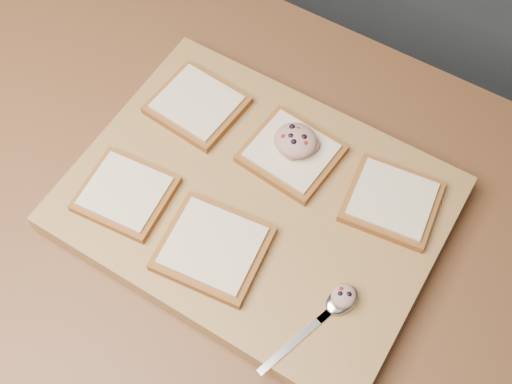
% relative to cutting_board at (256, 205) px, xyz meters
% --- Properties ---
extents(ground, '(4.00, 4.00, 0.00)m').
position_rel_cutting_board_xyz_m(ground, '(0.04, -0.03, -0.92)').
color(ground, '#515459').
rests_on(ground, ground).
extents(island_counter, '(2.00, 0.80, 0.90)m').
position_rel_cutting_board_xyz_m(island_counter, '(0.04, -0.03, -0.47)').
color(island_counter, slate).
rests_on(island_counter, ground).
extents(cutting_board, '(0.49, 0.37, 0.04)m').
position_rel_cutting_board_xyz_m(cutting_board, '(0.00, 0.00, 0.00)').
color(cutting_board, '#A87E48').
rests_on(cutting_board, island_counter).
extents(bread_far_left, '(0.13, 0.12, 0.02)m').
position_rel_cutting_board_xyz_m(bread_far_left, '(-0.15, 0.08, 0.03)').
color(bread_far_left, brown).
rests_on(bread_far_left, cutting_board).
extents(bread_far_center, '(0.13, 0.12, 0.02)m').
position_rel_cutting_board_xyz_m(bread_far_center, '(0.01, 0.08, 0.03)').
color(bread_far_center, brown).
rests_on(bread_far_center, cutting_board).
extents(bread_far_right, '(0.13, 0.12, 0.02)m').
position_rel_cutting_board_xyz_m(bread_far_right, '(0.16, 0.09, 0.03)').
color(bread_far_right, brown).
rests_on(bread_far_right, cutting_board).
extents(bread_near_left, '(0.12, 0.12, 0.02)m').
position_rel_cutting_board_xyz_m(bread_near_left, '(-0.15, -0.09, 0.03)').
color(bread_near_left, brown).
rests_on(bread_near_left, cutting_board).
extents(bread_near_center, '(0.14, 0.13, 0.02)m').
position_rel_cutting_board_xyz_m(bread_near_center, '(-0.01, -0.09, 0.03)').
color(bread_near_center, brown).
rests_on(bread_near_center, cutting_board).
extents(tuna_salad_dollop, '(0.06, 0.06, 0.03)m').
position_rel_cutting_board_xyz_m(tuna_salad_dollop, '(0.01, 0.09, 0.05)').
color(tuna_salad_dollop, tan).
rests_on(tuna_salad_dollop, bread_far_center).
extents(spoon, '(0.07, 0.16, 0.01)m').
position_rel_cutting_board_xyz_m(spoon, '(0.16, -0.08, 0.02)').
color(spoon, silver).
rests_on(spoon, cutting_board).
extents(spoon_salad, '(0.03, 0.03, 0.02)m').
position_rel_cutting_board_xyz_m(spoon_salad, '(0.17, -0.07, 0.04)').
color(spoon_salad, tan).
rests_on(spoon_salad, spoon).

